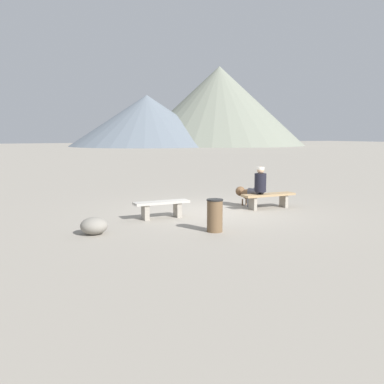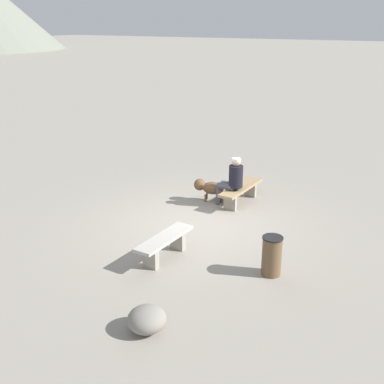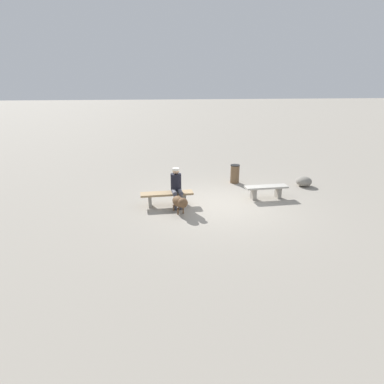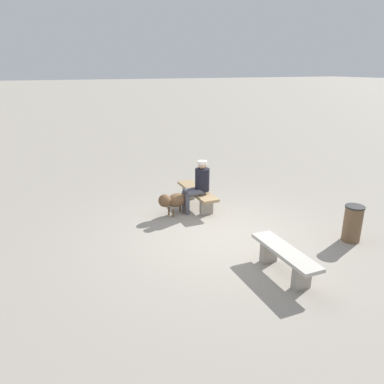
{
  "view_description": "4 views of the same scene",
  "coord_description": "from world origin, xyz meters",
  "px_view_note": "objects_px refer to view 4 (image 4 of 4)",
  "views": [
    {
      "loc": [
        -6.17,
        -10.94,
        2.24
      ],
      "look_at": [
        0.01,
        1.5,
        0.4
      ],
      "focal_mm": 40.89,
      "sensor_mm": 36.0,
      "label": 1
    },
    {
      "loc": [
        -8.77,
        -5.08,
        4.46
      ],
      "look_at": [
        0.11,
        0.24,
        0.72
      ],
      "focal_mm": 44.7,
      "sensor_mm": 36.0,
      "label": 2
    },
    {
      "loc": [
        2.74,
        9.38,
        3.71
      ],
      "look_at": [
        1.06,
        0.62,
        0.71
      ],
      "focal_mm": 28.81,
      "sensor_mm": 36.0,
      "label": 3
    },
    {
      "loc": [
        -6.12,
        3.4,
        3.38
      ],
      "look_at": [
        1.41,
        0.06,
        0.53
      ],
      "focal_mm": 33.93,
      "sensor_mm": 36.0,
      "label": 4
    }
  ],
  "objects_px": {
    "bench_left": "(285,257)",
    "dog": "(173,200)",
    "trash_bin": "(353,223)",
    "seated_person": "(199,183)",
    "bench_right": "(197,194)"
  },
  "relations": [
    {
      "from": "dog",
      "to": "trash_bin",
      "type": "distance_m",
      "value": 3.95
    },
    {
      "from": "bench_left",
      "to": "dog",
      "type": "height_order",
      "value": "dog"
    },
    {
      "from": "bench_left",
      "to": "trash_bin",
      "type": "distance_m",
      "value": 2.1
    },
    {
      "from": "bench_left",
      "to": "bench_right",
      "type": "relative_size",
      "value": 0.88
    },
    {
      "from": "bench_right",
      "to": "trash_bin",
      "type": "height_order",
      "value": "trash_bin"
    },
    {
      "from": "seated_person",
      "to": "trash_bin",
      "type": "distance_m",
      "value": 3.5
    },
    {
      "from": "bench_left",
      "to": "trash_bin",
      "type": "bearing_deg",
      "value": -75.7
    },
    {
      "from": "seated_person",
      "to": "dog",
      "type": "xyz_separation_m",
      "value": [
        0.0,
        0.68,
        -0.36
      ]
    },
    {
      "from": "bench_right",
      "to": "trash_bin",
      "type": "xyz_separation_m",
      "value": [
        -3.04,
        -2.07,
        0.04
      ]
    },
    {
      "from": "bench_left",
      "to": "trash_bin",
      "type": "xyz_separation_m",
      "value": [
        0.48,
        -2.05,
        0.06
      ]
    },
    {
      "from": "bench_right",
      "to": "trash_bin",
      "type": "bearing_deg",
      "value": -144.5
    },
    {
      "from": "dog",
      "to": "trash_bin",
      "type": "relative_size",
      "value": 1.11
    },
    {
      "from": "bench_left",
      "to": "seated_person",
      "type": "bearing_deg",
      "value": 3.31
    },
    {
      "from": "bench_left",
      "to": "seated_person",
      "type": "relative_size",
      "value": 1.19
    },
    {
      "from": "trash_bin",
      "to": "bench_right",
      "type": "bearing_deg",
      "value": 34.28
    }
  ]
}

